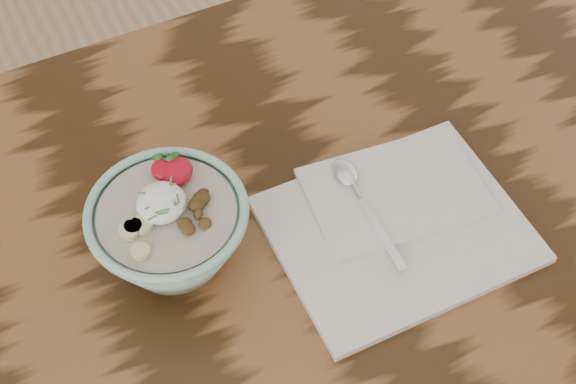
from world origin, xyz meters
The scene contains 4 objects.
table centered at (0.00, 0.00, 65.70)cm, with size 160.00×90.00×75.00cm.
breakfast_bowl centered at (4.12, 7.92, 80.76)cm, with size 16.87×16.87×11.48cm.
napkin centered at (28.33, 1.23, 75.71)cm, with size 27.50×23.25×1.68cm.
spoon centered at (25.70, 6.80, 77.04)cm, with size 2.93×16.45×0.86cm.
Camera 1 is at (-5.21, -39.50, 150.60)cm, focal length 50.00 mm.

